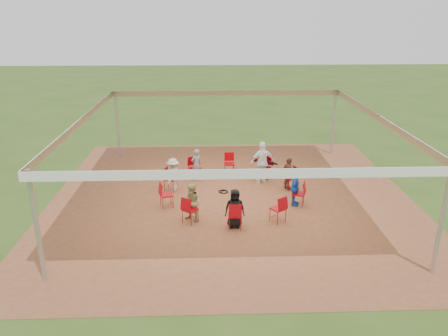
{
  "coord_description": "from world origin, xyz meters",
  "views": [
    {
      "loc": [
        -0.79,
        -14.59,
        6.49
      ],
      "look_at": [
        -0.27,
        0.3,
        1.04
      ],
      "focal_mm": 35.0,
      "sensor_mm": 36.0,
      "label": 1
    }
  ],
  "objects_px": {
    "chair_7": "(235,216)",
    "person_seated_1": "(263,164)",
    "chair_6": "(190,210)",
    "standing_person": "(262,162)",
    "chair_3": "(195,168)",
    "person_seated_0": "(288,174)",
    "chair_9": "(298,194)",
    "person_seated_2": "(196,164)",
    "chair_4": "(170,179)",
    "person_seated_4": "(192,203)",
    "laptop": "(284,175)",
    "chair_5": "(167,195)",
    "chair_2": "(229,164)",
    "chair_8": "(278,209)",
    "person_seated_5": "(235,208)",
    "chair_0": "(291,178)",
    "chair_1": "(265,167)",
    "person_seated_6": "(295,188)",
    "person_seated_3": "(173,175)",
    "cable_coil": "(224,192)"
  },
  "relations": [
    {
      "from": "chair_2",
      "to": "person_seated_4",
      "type": "distance_m",
      "value": 4.46
    },
    {
      "from": "chair_1",
      "to": "laptop",
      "type": "distance_m",
      "value": 1.43
    },
    {
      "from": "chair_9",
      "to": "chair_1",
      "type": "bearing_deg",
      "value": 36.0
    },
    {
      "from": "chair_4",
      "to": "person_seated_4",
      "type": "height_order",
      "value": "person_seated_4"
    },
    {
      "from": "chair_8",
      "to": "chair_6",
      "type": "bearing_deg",
      "value": 144.0
    },
    {
      "from": "chair_5",
      "to": "cable_coil",
      "type": "xyz_separation_m",
      "value": [
        2.01,
        1.21,
        -0.43
      ]
    },
    {
      "from": "chair_2",
      "to": "chair_6",
      "type": "xyz_separation_m",
      "value": [
        -1.46,
        -4.33,
        0.0
      ]
    },
    {
      "from": "person_seated_2",
      "to": "laptop",
      "type": "bearing_deg",
      "value": 124.42
    },
    {
      "from": "person_seated_1",
      "to": "person_seated_3",
      "type": "height_order",
      "value": "same"
    },
    {
      "from": "chair_0",
      "to": "cable_coil",
      "type": "height_order",
      "value": "chair_0"
    },
    {
      "from": "chair_7",
      "to": "person_seated_1",
      "type": "relative_size",
      "value": 0.71
    },
    {
      "from": "chair_2",
      "to": "person_seated_3",
      "type": "bearing_deg",
      "value": 38.02
    },
    {
      "from": "chair_9",
      "to": "person_seated_2",
      "type": "height_order",
      "value": "person_seated_2"
    },
    {
      "from": "chair_9",
      "to": "person_seated_5",
      "type": "height_order",
      "value": "person_seated_5"
    },
    {
      "from": "person_seated_3",
      "to": "person_seated_6",
      "type": "xyz_separation_m",
      "value": [
        4.33,
        -1.46,
        0.0
      ]
    },
    {
      "from": "person_seated_1",
      "to": "person_seated_5",
      "type": "distance_m",
      "value": 4.34
    },
    {
      "from": "chair_5",
      "to": "chair_9",
      "type": "height_order",
      "value": "same"
    },
    {
      "from": "person_seated_4",
      "to": "chair_0",
      "type": "bearing_deg",
      "value": 71.52
    },
    {
      "from": "person_seated_6",
      "to": "standing_person",
      "type": "relative_size",
      "value": 0.75
    },
    {
      "from": "chair_1",
      "to": "person_seated_1",
      "type": "height_order",
      "value": "person_seated_1"
    },
    {
      "from": "person_seated_4",
      "to": "chair_1",
      "type": "bearing_deg",
      "value": 90.0
    },
    {
      "from": "person_seated_1",
      "to": "standing_person",
      "type": "bearing_deg",
      "value": 115.15
    },
    {
      "from": "person_seated_4",
      "to": "person_seated_6",
      "type": "xyz_separation_m",
      "value": [
        3.52,
        1.1,
        0.0
      ]
    },
    {
      "from": "chair_4",
      "to": "chair_6",
      "type": "height_order",
      "value": "same"
    },
    {
      "from": "chair_3",
      "to": "person_seated_5",
      "type": "height_order",
      "value": "person_seated_5"
    },
    {
      "from": "chair_4",
      "to": "chair_7",
      "type": "height_order",
      "value": "same"
    },
    {
      "from": "chair_9",
      "to": "person_seated_5",
      "type": "relative_size",
      "value": 0.71
    },
    {
      "from": "chair_5",
      "to": "person_seated_4",
      "type": "relative_size",
      "value": 0.71
    },
    {
      "from": "chair_6",
      "to": "standing_person",
      "type": "distance_m",
      "value": 4.32
    },
    {
      "from": "chair_0",
      "to": "person_seated_5",
      "type": "relative_size",
      "value": 0.71
    },
    {
      "from": "chair_6",
      "to": "person_seated_4",
      "type": "relative_size",
      "value": 0.71
    },
    {
      "from": "person_seated_3",
      "to": "person_seated_4",
      "type": "relative_size",
      "value": 1.0
    },
    {
      "from": "chair_2",
      "to": "chair_3",
      "type": "relative_size",
      "value": 1.0
    },
    {
      "from": "chair_6",
      "to": "standing_person",
      "type": "height_order",
      "value": "standing_person"
    },
    {
      "from": "chair_3",
      "to": "person_seated_0",
      "type": "relative_size",
      "value": 0.71
    },
    {
      "from": "person_seated_4",
      "to": "chair_7",
      "type": "bearing_deg",
      "value": 13.49
    },
    {
      "from": "chair_4",
      "to": "person_seated_3",
      "type": "xyz_separation_m",
      "value": [
        0.11,
        -0.04,
        0.19
      ]
    },
    {
      "from": "person_seated_3",
      "to": "standing_person",
      "type": "bearing_deg",
      "value": 119.84
    },
    {
      "from": "chair_9",
      "to": "laptop",
      "type": "distance_m",
      "value": 1.43
    },
    {
      "from": "chair_4",
      "to": "person_seated_0",
      "type": "distance_m",
      "value": 4.46
    },
    {
      "from": "chair_9",
      "to": "person_seated_6",
      "type": "height_order",
      "value": "person_seated_6"
    },
    {
      "from": "chair_4",
      "to": "chair_9",
      "type": "xyz_separation_m",
      "value": [
        4.55,
        -1.53,
        0.0
      ]
    },
    {
      "from": "chair_7",
      "to": "chair_8",
      "type": "height_order",
      "value": "same"
    },
    {
      "from": "chair_0",
      "to": "chair_8",
      "type": "distance_m",
      "value": 2.82
    },
    {
      "from": "chair_2",
      "to": "cable_coil",
      "type": "relative_size",
      "value": 2.25
    },
    {
      "from": "chair_0",
      "to": "person_seated_2",
      "type": "xyz_separation_m",
      "value": [
        -3.61,
        1.14,
        0.19
      ]
    },
    {
      "from": "chair_1",
      "to": "chair_6",
      "type": "bearing_deg",
      "value": 90.0
    },
    {
      "from": "chair_5",
      "to": "chair_9",
      "type": "relative_size",
      "value": 1.0
    },
    {
      "from": "chair_6",
      "to": "chair_7",
      "type": "bearing_deg",
      "value": 18.0
    },
    {
      "from": "chair_3",
      "to": "person_seated_1",
      "type": "xyz_separation_m",
      "value": [
        2.75,
        -0.13,
        0.19
      ]
    }
  ]
}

